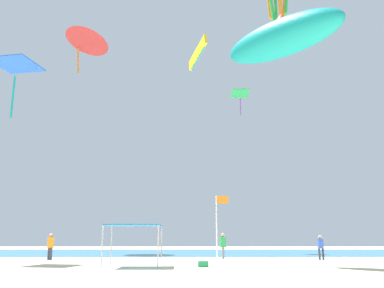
% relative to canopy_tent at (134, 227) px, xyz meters
% --- Properties ---
extents(ground, '(110.00, 110.00, 0.10)m').
position_rel_canopy_tent_xyz_m(ground, '(2.67, -5.06, -2.16)').
color(ground, beige).
extents(ocean_strip, '(110.00, 20.23, 0.03)m').
position_rel_canopy_tent_xyz_m(ocean_strip, '(2.67, 21.74, -2.10)').
color(ocean_strip, teal).
rests_on(ocean_strip, ground).
extents(canopy_tent, '(2.92, 2.63, 2.24)m').
position_rel_canopy_tent_xyz_m(canopy_tent, '(0.00, 0.00, 0.00)').
color(canopy_tent, '#B2B2B7').
rests_on(canopy_tent, ground).
extents(person_near_tent, '(0.45, 0.50, 1.87)m').
position_rel_canopy_tent_xyz_m(person_near_tent, '(5.55, 8.67, -1.01)').
color(person_near_tent, slate).
rests_on(person_near_tent, ground).
extents(person_leftmost, '(0.44, 0.44, 1.84)m').
position_rel_canopy_tent_xyz_m(person_leftmost, '(-6.79, 7.14, -1.04)').
color(person_leftmost, '#33384C').
rests_on(person_leftmost, ground).
extents(person_central, '(0.44, 0.41, 1.72)m').
position_rel_canopy_tent_xyz_m(person_central, '(12.39, 7.20, -1.11)').
color(person_central, '#33384C').
rests_on(person_central, ground).
extents(banner_flag, '(0.61, 0.06, 3.49)m').
position_rel_canopy_tent_xyz_m(banner_flag, '(4.38, -3.16, -0.00)').
color(banner_flag, silver).
rests_on(banner_flag, ground).
extents(cooler_box, '(0.57, 0.37, 0.35)m').
position_rel_canopy_tent_xyz_m(cooler_box, '(3.77, 0.05, -1.94)').
color(cooler_box, '#1E8C4C').
rests_on(cooler_box, ground).
extents(kite_diamond_blue, '(3.54, 3.54, 4.07)m').
position_rel_canopy_tent_xyz_m(kite_diamond_blue, '(-9.39, 4.68, 11.31)').
color(kite_diamond_blue, blue).
extents(kite_delta_red, '(7.13, 7.13, 4.81)m').
position_rel_canopy_tent_xyz_m(kite_delta_red, '(-8.57, 20.59, 21.68)').
color(kite_delta_red, red).
extents(kite_parafoil_yellow, '(1.71, 3.89, 2.47)m').
position_rel_canopy_tent_xyz_m(kite_parafoil_yellow, '(3.83, 14.05, 16.85)').
color(kite_parafoil_yellow, yellow).
extents(kite_inflatable_teal, '(7.44, 7.30, 2.88)m').
position_rel_canopy_tent_xyz_m(kite_inflatable_teal, '(8.77, 0.48, 11.54)').
color(kite_inflatable_teal, teal).
extents(kite_diamond_green, '(1.99, 1.96, 2.73)m').
position_rel_canopy_tent_xyz_m(kite_diamond_green, '(8.63, 20.14, 14.81)').
color(kite_diamond_green, green).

